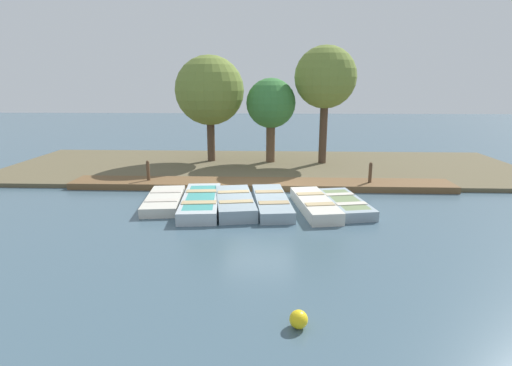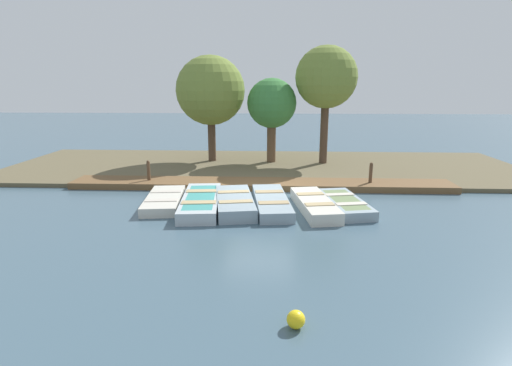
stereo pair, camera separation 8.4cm
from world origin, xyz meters
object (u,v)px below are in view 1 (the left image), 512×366
(rowboat_1, at_px, (201,202))
(park_tree_left, at_px, (271,104))
(mooring_post_near, at_px, (148,173))
(buoy, at_px, (299,319))
(rowboat_3, at_px, (271,202))
(rowboat_4, at_px, (315,204))
(park_tree_far_left, at_px, (210,91))
(rowboat_5, at_px, (345,203))
(rowboat_2, at_px, (235,202))
(mooring_post_far, at_px, (370,175))
(park_tree_center, at_px, (325,78))
(rowboat_0, at_px, (164,200))

(rowboat_1, xyz_separation_m, park_tree_left, (-7.16, 2.24, 2.78))
(mooring_post_near, height_order, park_tree_left, park_tree_left)
(rowboat_1, height_order, buoy, rowboat_1)
(rowboat_3, height_order, rowboat_4, rowboat_4)
(rowboat_4, distance_m, park_tree_far_left, 9.27)
(rowboat_3, relative_size, rowboat_5, 1.18)
(rowboat_3, height_order, park_tree_left, park_tree_left)
(buoy, xyz_separation_m, park_tree_far_left, (-13.80, -3.53, 3.45))
(rowboat_2, bearing_deg, park_tree_left, 161.72)
(rowboat_4, bearing_deg, park_tree_left, -177.68)
(mooring_post_far, relative_size, park_tree_center, 0.18)
(rowboat_3, distance_m, mooring_post_far, 4.59)
(buoy, height_order, park_tree_left, park_tree_left)
(rowboat_5, bearing_deg, rowboat_3, -101.03)
(rowboat_1, bearing_deg, rowboat_5, 86.15)
(rowboat_2, distance_m, park_tree_left, 7.80)
(rowboat_1, xyz_separation_m, park_tree_center, (-6.96, 4.78, 4.00))
(rowboat_3, relative_size, park_tree_left, 0.83)
(rowboat_2, bearing_deg, mooring_post_near, -136.44)
(rowboat_2, xyz_separation_m, rowboat_3, (-0.21, 1.19, -0.03))
(rowboat_0, height_order, mooring_post_near, mooring_post_near)
(mooring_post_far, bearing_deg, rowboat_0, -71.62)
(rowboat_3, relative_size, mooring_post_far, 3.40)
(rowboat_5, bearing_deg, buoy, -26.59)
(rowboat_0, xyz_separation_m, park_tree_far_left, (-7.03, 0.55, 3.44))
(rowboat_3, height_order, park_tree_center, park_tree_center)
(rowboat_1, distance_m, park_tree_left, 8.00)
(park_tree_center, bearing_deg, rowboat_0, -42.19)
(mooring_post_near, bearing_deg, buoy, 30.13)
(park_tree_center, bearing_deg, rowboat_5, -0.50)
(rowboat_3, bearing_deg, rowboat_0, -98.38)
(rowboat_2, xyz_separation_m, park_tree_center, (-7.01, 3.66, 3.99))
(park_tree_far_left, relative_size, park_tree_left, 1.25)
(rowboat_1, relative_size, rowboat_5, 1.22)
(rowboat_2, bearing_deg, buoy, 5.00)
(park_tree_left, relative_size, park_tree_center, 0.74)
(rowboat_0, bearing_deg, mooring_post_far, 101.75)
(rowboat_2, distance_m, mooring_post_far, 5.72)
(rowboat_4, bearing_deg, park_tree_center, 162.24)
(mooring_post_far, xyz_separation_m, park_tree_center, (-4.24, -1.34, 3.68))
(rowboat_1, distance_m, rowboat_3, 2.32)
(mooring_post_near, distance_m, park_tree_center, 9.24)
(rowboat_0, xyz_separation_m, rowboat_2, (0.31, 2.42, 0.05))
(park_tree_far_left, bearing_deg, rowboat_4, 31.06)
(rowboat_3, distance_m, mooring_post_near, 5.52)
(buoy, bearing_deg, park_tree_far_left, -165.64)
(rowboat_4, xyz_separation_m, park_tree_center, (-7.06, 1.07, 4.00))
(park_tree_left, bearing_deg, rowboat_2, -8.78)
(rowboat_2, bearing_deg, rowboat_0, -106.86)
(rowboat_0, xyz_separation_m, mooring_post_near, (-2.46, -1.27, 0.36))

